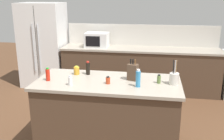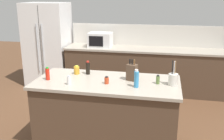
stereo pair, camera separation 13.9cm
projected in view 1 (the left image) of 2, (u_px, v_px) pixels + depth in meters
The scene contains 14 objects.
back_counter_run at pixel (140, 70), 5.65m from camera, with size 3.34×0.66×0.94m.
wall_backsplash at pixel (141, 35), 5.75m from camera, with size 3.30×0.03×0.46m, color beige.
kitchen_island at pixel (108, 113), 3.62m from camera, with size 1.93×0.90×0.94m.
refrigerator at pixel (44, 45), 5.91m from camera, with size 0.94×0.75×1.86m.
microwave at pixel (97, 40), 5.62m from camera, with size 0.49×0.39×0.31m.
knife_block at pixel (133, 72), 3.49m from camera, with size 0.15×0.14×0.29m.
utensil_crock at pixel (174, 78), 3.34m from camera, with size 0.12×0.12×0.32m.
hot_sauce_bottle at pixel (48, 75), 3.48m from camera, with size 0.06×0.06×0.18m.
dish_soap_bottle at pixel (138, 79), 3.24m from camera, with size 0.06×0.06×0.23m.
honey_jar at pixel (77, 71), 3.75m from camera, with size 0.08×0.08×0.12m.
spice_jar_paprika at pixel (108, 80), 3.37m from camera, with size 0.06×0.06×0.10m.
soy_sauce_bottle at pixel (88, 68), 3.74m from camera, with size 0.06×0.06×0.19m.
spice_jar_oregano at pixel (159, 79), 3.39m from camera, with size 0.05×0.05×0.12m.
salt_shaker at pixel (70, 81), 3.32m from camera, with size 0.05×0.05×0.12m.
Camera 1 is at (0.59, -3.25, 2.08)m, focal length 42.00 mm.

